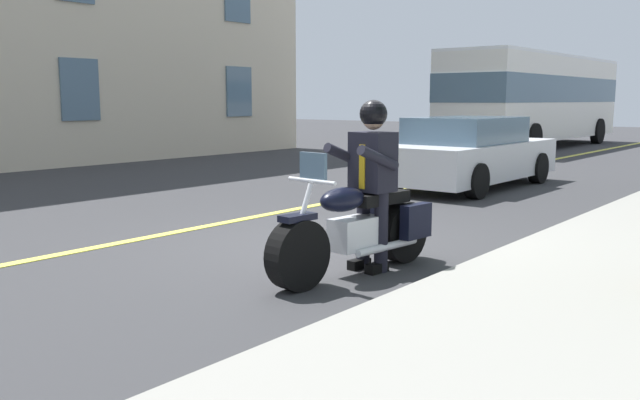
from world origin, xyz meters
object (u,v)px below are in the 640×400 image
at_px(rider_main, 372,170).
at_px(car_silver, 469,153).
at_px(bus_near, 536,96).
at_px(motorcycle_main, 359,229).

relative_size(rider_main, car_silver, 0.38).
xyz_separation_m(bus_near, car_silver, (11.97, 3.33, -1.18)).
xyz_separation_m(rider_main, bus_near, (-18.65, -5.56, 0.84)).
bearing_deg(bus_near, rider_main, 16.61).
bearing_deg(rider_main, car_silver, -161.50).
bearing_deg(motorcycle_main, rider_main, 175.06).
bearing_deg(rider_main, motorcycle_main, -4.94).
bearing_deg(car_silver, motorcycle_main, 17.90).
bearing_deg(car_silver, bus_near, -164.46).
bearing_deg(rider_main, bus_near, -163.39).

